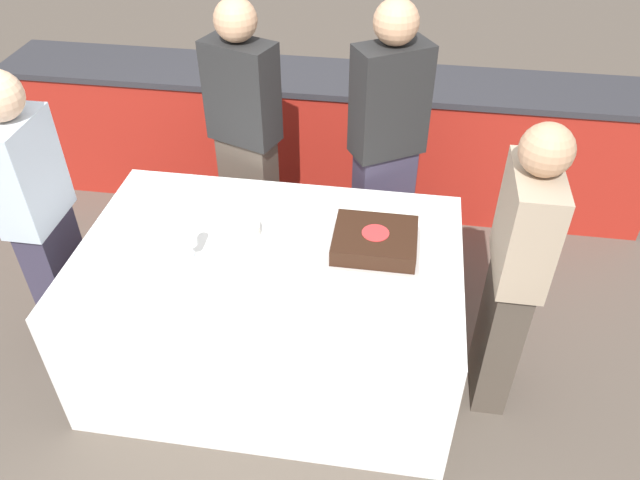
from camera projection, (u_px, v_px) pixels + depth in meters
The scene contains 11 objects.
ground_plane at pixel (276, 360), 3.42m from camera, with size 14.00×14.00×0.00m, color brown.
back_counter at pixel (321, 136), 4.40m from camera, with size 4.40×0.58×0.92m.
dining_table at pixel (272, 310), 3.17m from camera, with size 1.81×1.17×0.78m.
cake at pixel (375, 241), 2.92m from camera, with size 0.43×0.37×0.09m.
plate_stack at pixel (239, 230), 3.01m from camera, with size 0.21×0.21×0.06m.
wine_glass at pixel (190, 236), 2.81m from camera, with size 0.06×0.06×0.19m.
side_plate_near_cake at pixel (381, 210), 3.17m from camera, with size 0.18×0.18×0.00m.
person_cutting_cake at pixel (386, 149), 3.41m from camera, with size 0.43×0.37×1.71m.
person_seated_left at pixel (41, 219), 3.02m from camera, with size 0.22×0.36×1.60m.
person_seated_right at pixel (514, 273), 2.78m from camera, with size 0.21×0.42×1.54m.
person_standing_back at pixel (246, 142), 3.51m from camera, with size 0.42×0.32×1.68m.
Camera 1 is at (0.58, -2.17, 2.67)m, focal length 35.00 mm.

